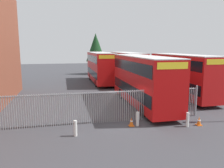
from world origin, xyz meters
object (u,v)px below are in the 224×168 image
object	(u,v)px
double_decker_bus_near_gate	(142,79)
bollard_center_front	(138,119)
bollard_near_right	(188,120)
traffic_cone_mid_forecourt	(199,121)
double_decker_bus_far_back	(100,66)
traffic_cone_by_gate	(131,122)
bollard_near_left	(75,128)
double_decker_bus_behind_fence_left	(182,74)
double_decker_bus_behind_fence_right	(127,67)

from	to	relation	value
double_decker_bus_near_gate	bollard_center_front	xyz separation A→B (m)	(-2.09, -4.87, -1.95)
bollard_near_right	traffic_cone_mid_forecourt	size ratio (longest dim) A/B	1.61
double_decker_bus_far_back	traffic_cone_mid_forecourt	size ratio (longest dim) A/B	18.32
bollard_near_right	traffic_cone_by_gate	size ratio (longest dim) A/B	1.61
double_decker_bus_far_back	traffic_cone_mid_forecourt	world-z (taller)	double_decker_bus_far_back
bollard_center_front	traffic_cone_mid_forecourt	distance (m)	4.12
bollard_center_front	bollard_near_left	bearing A→B (deg)	-168.52
bollard_near_right	traffic_cone_mid_forecourt	world-z (taller)	bollard_near_right
double_decker_bus_near_gate	traffic_cone_mid_forecourt	xyz separation A→B (m)	(1.96, -5.65, -2.13)
traffic_cone_by_gate	traffic_cone_mid_forecourt	xyz separation A→B (m)	(4.44, -0.85, 0.00)
bollard_center_front	bollard_near_right	distance (m)	3.26
bollard_near_left	bollard_near_right	xyz separation A→B (m)	(7.25, -0.01, 0.00)
double_decker_bus_near_gate	double_decker_bus_behind_fence_left	size ratio (longest dim) A/B	1.00
bollard_near_left	traffic_cone_by_gate	world-z (taller)	bollard_near_left
double_decker_bus_behind_fence_left	traffic_cone_mid_forecourt	xyz separation A→B (m)	(-3.45, -8.35, -2.13)
bollard_near_right	double_decker_bus_behind_fence_right	bearing A→B (deg)	86.44
double_decker_bus_near_gate	bollard_near_right	bearing A→B (deg)	-79.48
double_decker_bus_far_back	traffic_cone_mid_forecourt	distance (m)	19.66
double_decker_bus_far_back	traffic_cone_mid_forecourt	xyz separation A→B (m)	(3.44, -19.24, -2.13)
bollard_center_front	bollard_near_right	bearing A→B (deg)	-14.96
double_decker_bus_behind_fence_right	bollard_near_right	xyz separation A→B (m)	(-1.11, -17.88, -1.95)
double_decker_bus_near_gate	double_decker_bus_far_back	distance (m)	13.67
bollard_near_left	traffic_cone_mid_forecourt	xyz separation A→B (m)	(8.15, 0.05, -0.19)
bollard_near_right	bollard_center_front	bearing A→B (deg)	165.04
double_decker_bus_far_back	traffic_cone_by_gate	size ratio (longest dim) A/B	18.32
double_decker_bus_behind_fence_left	double_decker_bus_behind_fence_right	distance (m)	10.01
double_decker_bus_behind_fence_right	traffic_cone_by_gate	distance (m)	17.72
double_decker_bus_behind_fence_left	double_decker_bus_near_gate	bearing A→B (deg)	-153.52
bollard_near_right	traffic_cone_mid_forecourt	distance (m)	0.92
double_decker_bus_behind_fence_left	traffic_cone_by_gate	xyz separation A→B (m)	(-7.89, -7.49, -2.13)
traffic_cone_mid_forecourt	double_decker_bus_far_back	bearing A→B (deg)	100.13
double_decker_bus_near_gate	traffic_cone_by_gate	distance (m)	5.81
traffic_cone_mid_forecourt	double_decker_bus_near_gate	bearing A→B (deg)	109.10
double_decker_bus_behind_fence_left	traffic_cone_by_gate	bearing A→B (deg)	-136.49
traffic_cone_by_gate	bollard_center_front	bearing A→B (deg)	-10.13
traffic_cone_mid_forecourt	bollard_near_left	bearing A→B (deg)	-179.62
double_decker_bus_behind_fence_left	bollard_center_front	size ratio (longest dim) A/B	11.38
double_decker_bus_behind_fence_right	double_decker_bus_far_back	distance (m)	3.92
traffic_cone_mid_forecourt	bollard_center_front	bearing A→B (deg)	169.09
double_decker_bus_behind_fence_left	bollard_near_right	xyz separation A→B (m)	(-4.35, -8.41, -1.95)
double_decker_bus_behind_fence_left	bollard_near_right	bearing A→B (deg)	-117.35
bollard_near_left	double_decker_bus_near_gate	bearing A→B (deg)	42.66
bollard_near_left	traffic_cone_by_gate	bearing A→B (deg)	13.72
double_decker_bus_far_back	double_decker_bus_behind_fence_right	bearing A→B (deg)	-21.31
bollard_center_front	traffic_cone_mid_forecourt	xyz separation A→B (m)	(4.04, -0.78, -0.19)
double_decker_bus_behind_fence_right	traffic_cone_mid_forecourt	size ratio (longest dim) A/B	18.32
double_decker_bus_far_back	bollard_near_right	xyz separation A→B (m)	(2.54, -19.30, -1.95)
bollard_near_right	bollard_near_left	bearing A→B (deg)	179.94
bollard_center_front	double_decker_bus_near_gate	bearing A→B (deg)	66.82
double_decker_bus_behind_fence_left	bollard_near_left	world-z (taller)	double_decker_bus_behind_fence_left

